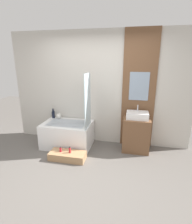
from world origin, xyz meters
name	(u,v)px	position (x,y,z in m)	size (l,w,h in m)	color
ground_plane	(80,180)	(0.00, 0.00, 0.00)	(12.00, 12.00, 0.00)	#605B56
wall_tiled_back	(98,89)	(0.00, 1.58, 1.30)	(4.20, 0.06, 2.60)	beige
wall_wood_accent	(139,91)	(0.92, 1.53, 1.31)	(0.72, 0.04, 2.60)	brown
bathtub	(68,134)	(-0.65, 1.16, 0.28)	(1.12, 0.75, 0.56)	white
glass_shower_screen	(88,101)	(-0.12, 1.04, 1.14)	(0.01, 0.47, 1.14)	silver
wooden_step_bench	(68,156)	(-0.44, 0.58, 0.08)	(0.74, 0.32, 0.15)	#A87F56
vanity_cabinet	(136,134)	(0.92, 1.28, 0.38)	(0.57, 0.47, 0.75)	brown
sink	(137,115)	(0.92, 1.28, 0.82)	(0.46, 0.33, 0.28)	white
vase_tall_dark	(53,114)	(-1.12, 1.44, 0.66)	(0.07, 0.07, 0.23)	black
vase_round_light	(59,116)	(-0.96, 1.41, 0.63)	(0.13, 0.13, 0.13)	silver
bottle_soap_primary	(60,150)	(-0.58, 0.58, 0.20)	(0.04, 0.04, 0.11)	#B21928
bottle_soap_secondary	(70,150)	(-0.38, 0.58, 0.21)	(0.05, 0.05, 0.13)	red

